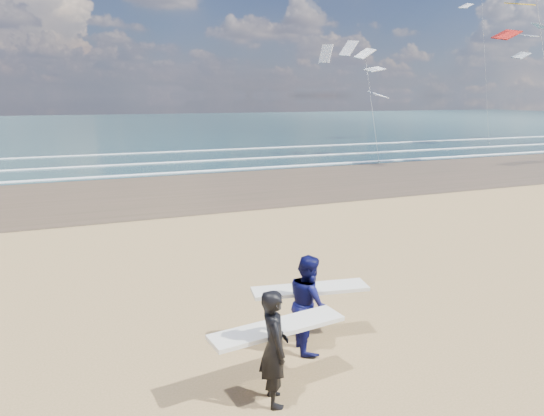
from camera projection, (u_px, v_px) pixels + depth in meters
name	position (u px, v px, depth m)	size (l,w,h in m)	color
wet_sand_strip	(459.00, 169.00, 30.83)	(220.00, 12.00, 0.01)	#4A3E27
ocean	(224.00, 124.00, 79.72)	(220.00, 100.00, 0.02)	#1A363A
foam_breakers	(371.00, 152.00, 39.96)	(220.00, 11.70, 0.05)	white
surfer_near	(275.00, 345.00, 7.22)	(2.25, 1.11, 1.81)	black
surfer_far	(309.00, 302.00, 8.79)	(2.26, 1.27, 1.79)	#0D0F48
kite_0	(543.00, 53.00, 28.82)	(6.58, 4.82, 12.15)	slate
kite_1	(369.00, 87.00, 35.32)	(6.50, 4.82, 8.88)	slate
kite_5	(484.00, 51.00, 47.22)	(5.55, 4.71, 16.49)	slate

